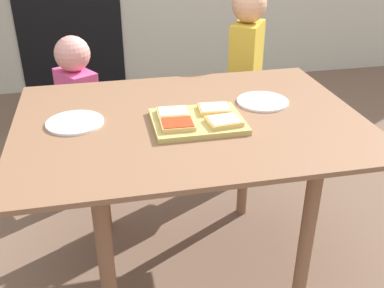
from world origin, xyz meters
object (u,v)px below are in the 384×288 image
cutting_board (198,121)px  pizza_slice_near_left (178,124)px  plate_white_right (263,102)px  child_right (245,74)px  plate_white_left (75,122)px  pizza_slice_far_left (173,113)px  pizza_slice_near_right (224,121)px  pizza_slice_far_right (215,109)px  child_left (79,105)px  dining_table (190,144)px

cutting_board → pizza_slice_near_left: (-0.09, -0.05, 0.02)m
plate_white_right → child_right: 0.68m
plate_white_left → child_right: 1.16m
pizza_slice_far_left → pizza_slice_near_right: (0.17, -0.11, 0.00)m
pizza_slice_near_right → plate_white_left: 0.57m
pizza_slice_far_right → plate_white_left: pizza_slice_far_right is taller
pizza_slice_far_left → child_left: size_ratio=0.14×
dining_table → plate_white_left: plate_white_left is taller
child_left → plate_white_right: bearing=-41.9°
pizza_slice_far_left → pizza_slice_near_right: 0.20m
child_right → dining_table: bearing=-122.6°
pizza_slice_near_right → child_left: 1.11m
pizza_slice_far_right → pizza_slice_near_right: same height
dining_table → cutting_board: 0.14m
pizza_slice_near_right → pizza_slice_near_left: bearing=177.2°
pizza_slice_far_right → child_left: size_ratio=0.14×
pizza_slice_far_right → plate_white_right: pizza_slice_far_right is taller
child_left → child_right: child_right is taller
child_left → pizza_slice_near_right: bearing=-58.5°
pizza_slice_far_left → pizza_slice_near_right: size_ratio=0.96×
dining_table → pizza_slice_near_right: pizza_slice_near_right is taller
pizza_slice_near_left → plate_white_left: 0.40m
pizza_slice_near_right → plate_white_right: size_ratio=0.61×
pizza_slice_near_left → child_left: 1.02m
plate_white_left → child_left: size_ratio=0.24×
plate_white_right → child_left: child_left is taller
pizza_slice_near_right → pizza_slice_far_right: bearing=92.8°
pizza_slice_near_right → plate_white_left: bearing=163.6°
pizza_slice_near_right → child_right: 0.95m
cutting_board → plate_white_left: bearing=167.8°
dining_table → plate_white_right: 0.36m
cutting_board → plate_white_left: size_ratio=1.57×
plate_white_left → plate_white_right: bearing=3.5°
pizza_slice_far_right → pizza_slice_near_right: 0.12m
plate_white_right → plate_white_left: 0.77m
child_right → pizza_slice_near_right: bearing=-113.3°
plate_white_right → child_left: 1.09m
cutting_board → plate_white_right: size_ratio=1.57×
cutting_board → plate_white_left: cutting_board is taller
plate_white_right → child_right: child_right is taller
cutting_board → child_left: size_ratio=0.37×
pizza_slice_near_right → dining_table: bearing=131.3°
dining_table → child_right: child_right is taller
plate_white_right → pizza_slice_near_left: bearing=-153.6°
cutting_board → pizza_slice_far_right: pizza_slice_far_right is taller
pizza_slice_near_right → plate_white_left: pizza_slice_near_right is taller
pizza_slice_far_left → child_left: 0.93m
pizza_slice_far_left → pizza_slice_far_right: 0.16m
pizza_slice_far_left → plate_white_right: size_ratio=0.58×
pizza_slice_far_right → child_left: 1.01m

